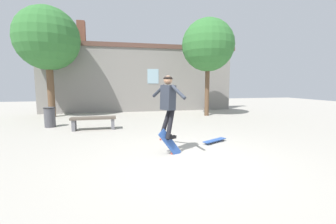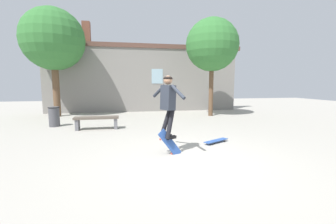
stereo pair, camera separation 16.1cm
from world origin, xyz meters
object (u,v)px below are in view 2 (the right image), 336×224
tree_left (53,40)px  skateboard_resting (216,141)px  tree_right (212,45)px  trash_bin (54,116)px  skateboard_flipping (170,143)px  skater (168,101)px  park_bench (97,120)px

tree_left → skateboard_resting: tree_left is taller
tree_right → skateboard_resting: (-2.01, -5.46, -3.70)m
tree_right → trash_bin: bearing=-166.8°
skateboard_flipping → skateboard_resting: 1.78m
skateboard_resting → trash_bin: bearing=118.2°
tree_left → skater: tree_left is taller
skateboard_flipping → tree_left: bearing=111.2°
skateboard_flipping → skater: bearing=100.7°
tree_right → trash_bin: 8.35m
park_bench → skateboard_resting: 4.61m
tree_left → trash_bin: (0.70, -3.10, -3.57)m
trash_bin → skater: (3.85, -4.46, 0.89)m
park_bench → skater: bearing=-59.7°
tree_left → skateboard_resting: bearing=-47.9°
trash_bin → skater: bearing=-49.2°
tree_right → skateboard_flipping: (-3.57, -6.28, -3.48)m
tree_left → park_bench: bearing=-58.5°
skater → skateboard_resting: 2.15m
trash_bin → skateboard_flipping: bearing=-49.5°
trash_bin → skateboard_resting: bearing=-34.3°
park_bench → skateboard_flipping: bearing=-59.9°
trash_bin → skateboard_resting: size_ratio=0.93×
tree_right → tree_left: tree_left is taller
park_bench → skateboard_resting: park_bench is taller
trash_bin → skater: size_ratio=0.53×
park_bench → trash_bin: (-1.77, 0.94, 0.07)m
tree_left → skateboard_flipping: size_ratio=7.46×
trash_bin → skater: 5.96m
skateboard_resting → park_bench: bearing=115.4°
tree_left → park_bench: tree_left is taller
skateboard_flipping → trash_bin: bearing=120.8°
park_bench → skateboard_flipping: size_ratio=2.19×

